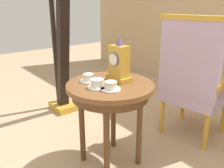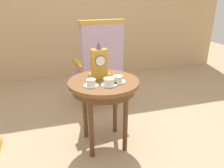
{
  "view_description": "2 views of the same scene",
  "coord_description": "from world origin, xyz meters",
  "px_view_note": "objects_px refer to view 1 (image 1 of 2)",
  "views": [
    {
      "loc": [
        1.31,
        -0.95,
        1.24
      ],
      "look_at": [
        0.04,
        0.08,
        0.67
      ],
      "focal_mm": 38.04,
      "sensor_mm": 36.0,
      "label": 1
    },
    {
      "loc": [
        -0.41,
        -1.68,
        1.35
      ],
      "look_at": [
        0.13,
        0.14,
        0.6
      ],
      "focal_mm": 34.26,
      "sensor_mm": 36.0,
      "label": 2
    }
  ],
  "objects_px": {
    "teacup_right": "(97,84)",
    "teacup_center": "(111,86)",
    "side_table": "(110,94)",
    "teacup_left": "(89,78)",
    "harp": "(61,54)",
    "armchair": "(193,78)",
    "mantel_clock": "(119,63)"
  },
  "relations": [
    {
      "from": "side_table",
      "to": "harp",
      "type": "height_order",
      "value": "harp"
    },
    {
      "from": "side_table",
      "to": "mantel_clock",
      "type": "height_order",
      "value": "mantel_clock"
    },
    {
      "from": "teacup_center",
      "to": "harp",
      "type": "height_order",
      "value": "harp"
    },
    {
      "from": "teacup_right",
      "to": "armchair",
      "type": "height_order",
      "value": "armchair"
    },
    {
      "from": "side_table",
      "to": "teacup_right",
      "type": "xyz_separation_m",
      "value": [
        0.01,
        -0.12,
        0.11
      ]
    },
    {
      "from": "mantel_clock",
      "to": "armchair",
      "type": "relative_size",
      "value": 0.29
    },
    {
      "from": "teacup_left",
      "to": "harp",
      "type": "height_order",
      "value": "harp"
    },
    {
      "from": "teacup_left",
      "to": "harp",
      "type": "bearing_deg",
      "value": 164.17
    },
    {
      "from": "harp",
      "to": "teacup_left",
      "type": "bearing_deg",
      "value": -15.83
    },
    {
      "from": "armchair",
      "to": "harp",
      "type": "distance_m",
      "value": 1.43
    },
    {
      "from": "side_table",
      "to": "teacup_left",
      "type": "height_order",
      "value": "teacup_left"
    },
    {
      "from": "side_table",
      "to": "teacup_left",
      "type": "xyz_separation_m",
      "value": [
        -0.13,
        -0.1,
        0.11
      ]
    },
    {
      "from": "teacup_left",
      "to": "harp",
      "type": "relative_size",
      "value": 0.08
    },
    {
      "from": "teacup_right",
      "to": "teacup_center",
      "type": "height_order",
      "value": "teacup_right"
    },
    {
      "from": "teacup_left",
      "to": "harp",
      "type": "xyz_separation_m",
      "value": [
        -0.98,
        0.28,
        -0.02
      ]
    },
    {
      "from": "side_table",
      "to": "teacup_right",
      "type": "bearing_deg",
      "value": -83.5
    },
    {
      "from": "teacup_right",
      "to": "teacup_left",
      "type": "bearing_deg",
      "value": 170.33
    },
    {
      "from": "side_table",
      "to": "teacup_center",
      "type": "distance_m",
      "value": 0.18
    },
    {
      "from": "teacup_right",
      "to": "harp",
      "type": "height_order",
      "value": "harp"
    },
    {
      "from": "armchair",
      "to": "mantel_clock",
      "type": "bearing_deg",
      "value": -103.11
    },
    {
      "from": "mantel_clock",
      "to": "armchair",
      "type": "distance_m",
      "value": 0.78
    },
    {
      "from": "harp",
      "to": "armchair",
      "type": "bearing_deg",
      "value": 27.02
    },
    {
      "from": "teacup_left",
      "to": "armchair",
      "type": "height_order",
      "value": "armchair"
    },
    {
      "from": "teacup_right",
      "to": "armchair",
      "type": "distance_m",
      "value": 0.97
    },
    {
      "from": "side_table",
      "to": "harp",
      "type": "distance_m",
      "value": 1.14
    },
    {
      "from": "teacup_center",
      "to": "teacup_left",
      "type": "bearing_deg",
      "value": -175.73
    },
    {
      "from": "teacup_right",
      "to": "harp",
      "type": "bearing_deg",
      "value": 164.95
    },
    {
      "from": "side_table",
      "to": "mantel_clock",
      "type": "xyz_separation_m",
      "value": [
        -0.02,
        0.09,
        0.22
      ]
    },
    {
      "from": "teacup_center",
      "to": "mantel_clock",
      "type": "xyz_separation_m",
      "value": [
        -0.12,
        0.18,
        0.11
      ]
    },
    {
      "from": "teacup_right",
      "to": "teacup_center",
      "type": "xyz_separation_m",
      "value": [
        0.09,
        0.04,
        -0.0
      ]
    },
    {
      "from": "teacup_right",
      "to": "mantel_clock",
      "type": "bearing_deg",
      "value": 97.65
    },
    {
      "from": "armchair",
      "to": "side_table",
      "type": "bearing_deg",
      "value": -100.64
    }
  ]
}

